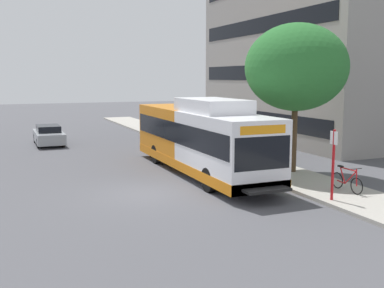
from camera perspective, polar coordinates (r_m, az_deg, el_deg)
name	(u,v)px	position (r m, az deg, el deg)	size (l,w,h in m)	color
ground_plane	(104,161)	(26.13, -10.86, -2.06)	(120.00, 120.00, 0.00)	#4C4C51
sidewalk_curb	(232,157)	(26.59, 4.99, -1.60)	(3.00, 56.00, 0.14)	#A8A399
transit_bus	(200,138)	(22.09, 0.99, 0.70)	(2.58, 12.25, 3.65)	white
bus_stop_sign_pole	(333,159)	(17.53, 17.06, -1.83)	(0.10, 0.36, 2.60)	red
bicycle_parked	(347,181)	(19.21, 18.60, -4.35)	(0.52, 1.76, 1.02)	black
street_tree_near_stop	(296,68)	(22.22, 12.76, 9.21)	(4.77, 4.77, 6.95)	#4C3823
parked_car_far_lane	(49,135)	(33.28, -17.30, 1.07)	(1.80, 4.50, 1.33)	#93999E
lattice_comm_tower	(242,37)	(49.65, 6.20, 13.07)	(1.10, 1.10, 26.69)	#B7B7BC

